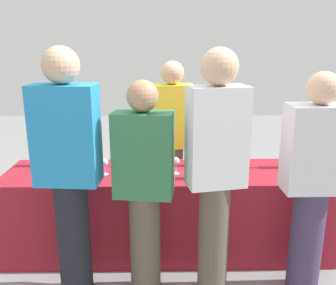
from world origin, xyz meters
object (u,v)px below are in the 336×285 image
Objects in this scene: wine_glass_1 at (144,166)px; wine_bottle_0 at (43,153)px; wine_glass_0 at (104,163)px; guest_0 at (69,170)px; wine_glass_2 at (176,162)px; server_pouring at (172,139)px; guest_1 at (144,185)px; wine_bottle_2 at (191,153)px; guest_3 at (313,181)px; wine_bottle_4 at (286,155)px; wine_bottle_3 at (241,154)px; wine_glass_3 at (195,166)px; wine_bottle_1 at (144,154)px; guest_2 at (216,170)px.

wine_bottle_0 is at bearing 162.06° from wine_glass_1.
guest_0 is at bearing -106.44° from wine_glass_0.
wine_glass_2 is 0.09× the size of server_pouring.
guest_1 reaches higher than wine_glass_2.
wine_bottle_2 is 0.24m from wine_glass_2.
guest_3 reaches higher than wine_glass_2.
wine_bottle_4 is (0.81, -0.06, -0.00)m from wine_bottle_2.
wine_bottle_3 is 0.20× the size of guest_1.
wine_bottle_0 reaches higher than wine_bottle_3.
wine_bottle_2 is 2.16× the size of wine_glass_3.
wine_bottle_3 is 0.19× the size of guest_3.
wine_bottle_3 is 2.18× the size of wine_glass_2.
server_pouring is at bearing 155.82° from wine_bottle_4.
guest_0 is 1.10× the size of guest_3.
wine_bottle_2 is 0.74m from wine_glass_0.
wine_glass_1 is 0.08× the size of guest_0.
wine_glass_0 is 0.09× the size of guest_1.
guest_3 is at bearing -18.23° from wine_glass_0.
wine_glass_1 is 0.69m from server_pouring.
server_pouring reaches higher than wine_bottle_1.
wine_bottle_1 is at bearing 148.75° from guest_3.
wine_glass_3 is at bearing -14.29° from wine_bottle_0.
wine_bottle_1 is at bearing 144.31° from wine_glass_2.
wine_glass_0 is at bearing -146.56° from wine_bottle_1.
guest_0 is 1.65m from guest_3.
wine_bottle_0 is 0.61m from wine_glass_0.
server_pouring is (-0.96, 0.43, 0.03)m from wine_bottle_4.
wine_glass_2 is at bearing 1.35° from wine_glass_0.
wine_bottle_3 reaches higher than wine_glass_3.
guest_1 reaches higher than wine_bottle_0.
wine_glass_0 is at bearing 171.86° from wine_glass_3.
server_pouring is at bearing 56.38° from wine_bottle_1.
guest_2 is at bearing -113.58° from wine_bottle_3.
wine_glass_1 is at bearing -10.96° from wine_glass_0.
server_pouring is (-0.02, 0.57, 0.04)m from wine_glass_2.
wine_glass_2 is at bearing 150.37° from guest_3.
guest_3 reaches higher than wine_bottle_0.
guest_2 reaches higher than wine_bottle_1.
wine_glass_0 is 0.32m from wine_glass_1.
guest_0 is (-1.67, -0.66, 0.11)m from wine_bottle_4.
wine_bottle_2 is at bearing 0.51° from wine_bottle_1.
wine_glass_0 is at bearing -21.68° from wine_bottle_0.
wine_glass_1 is at bearing 159.16° from guest_3.
guest_0 is (0.41, -0.74, 0.11)m from wine_bottle_0.
guest_0 reaches higher than wine_bottle_4.
wine_bottle_3 is 2.04× the size of wine_glass_3.
wine_glass_0 is 0.08× the size of guest_2.
guest_2 reaches higher than wine_glass_3.
wine_glass_2 is (-0.14, -0.20, -0.01)m from wine_bottle_2.
wine_bottle_2 is at bearing 175.86° from wine_bottle_4.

